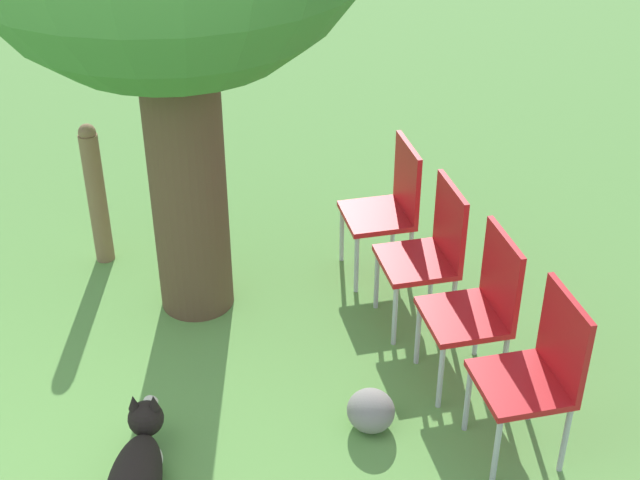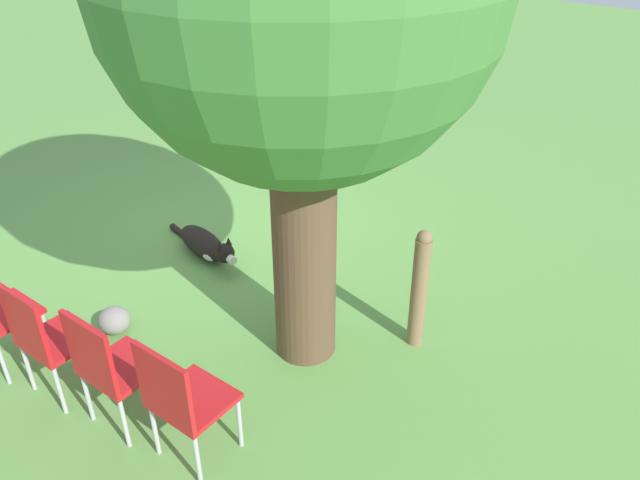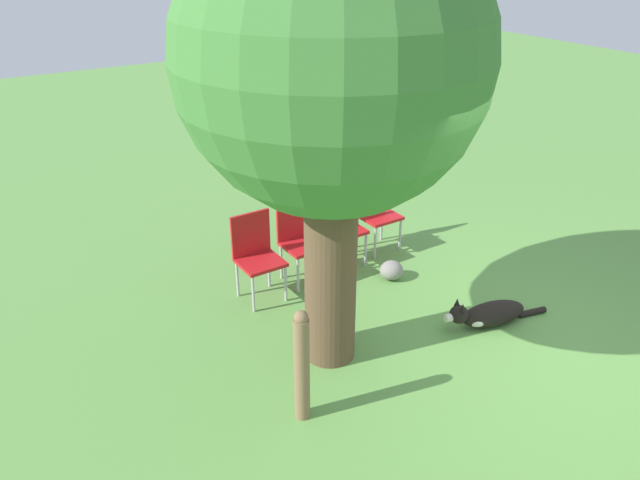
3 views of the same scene
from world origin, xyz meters
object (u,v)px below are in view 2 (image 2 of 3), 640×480
dog (206,245)px  red_chair_3 (181,397)px  red_chair_1 (45,335)px  fence_post (419,288)px  red_chair_2 (109,364)px

dog → red_chair_3: bearing=-33.5°
dog → red_chair_1: (1.89, 0.51, 0.40)m
dog → fence_post: (-0.14, 2.20, 0.38)m
red_chair_2 → red_chair_1: bearing=97.6°
red_chair_1 → red_chair_2: (-0.09, 0.58, 0.00)m
fence_post → red_chair_3: 1.93m
fence_post → red_chair_2: 2.24m
fence_post → red_chair_2: fence_post is taller
dog → fence_post: bearing=15.9°
fence_post → red_chair_2: (1.94, -1.12, 0.02)m
dog → red_chair_2: bearing=-46.6°
red_chair_2 → red_chair_3: (-0.09, 0.58, 0.00)m
dog → fence_post: size_ratio=1.15×
fence_post → red_chair_1: bearing=-39.9°
dog → red_chair_2: 2.14m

